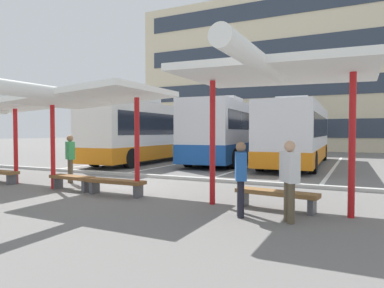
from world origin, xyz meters
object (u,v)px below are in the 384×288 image
at_px(bench_2, 72,179).
at_px(bench_3, 116,184).
at_px(waiting_shelter_2, 274,74).
at_px(bench_4, 276,195).
at_px(waiting_shelter_1, 85,98).
at_px(waiting_passenger_2, 241,174).
at_px(waiting_passenger_1, 70,155).
at_px(coach_bus_1, 232,133).
at_px(bench_1, 0,174).
at_px(coach_bus_0, 154,133).
at_px(waiting_passenger_0, 289,176).
at_px(coach_bus_2, 297,135).

distance_m(bench_2, bench_3, 1.80).
bearing_deg(bench_2, waiting_shelter_2, -2.87).
xyz_separation_m(waiting_shelter_2, bench_4, (-0.00, 0.32, -2.74)).
relative_size(waiting_shelter_1, bench_3, 2.74).
bearing_deg(waiting_shelter_2, waiting_passenger_2, -128.18).
height_order(bench_4, waiting_passenger_1, waiting_passenger_1).
distance_m(coach_bus_1, bench_1, 13.22).
height_order(coach_bus_0, coach_bus_1, coach_bus_1).
bearing_deg(waiting_passenger_2, waiting_passenger_0, -0.64).
bearing_deg(bench_2, coach_bus_0, 108.72).
relative_size(coach_bus_0, bench_1, 7.62).
bearing_deg(waiting_shelter_1, coach_bus_0, 112.38).
bearing_deg(coach_bus_2, bench_2, -113.00).
bearing_deg(bench_4, bench_1, -179.73).
relative_size(coach_bus_2, bench_2, 6.81).
bearing_deg(bench_3, waiting_passenger_1, 157.39).
xyz_separation_m(coach_bus_2, waiting_shelter_1, (-4.05, -12.01, 1.12)).
relative_size(waiting_passenger_0, waiting_passenger_2, 1.02).
distance_m(bench_2, waiting_passenger_2, 5.91).
height_order(waiting_shelter_1, bench_2, waiting_shelter_1).
relative_size(coach_bus_2, waiting_passenger_1, 6.55).
distance_m(coach_bus_0, bench_1, 10.46).
xyz_separation_m(waiting_shelter_2, waiting_passenger_2, (-0.54, -0.68, -2.17)).
height_order(bench_2, waiting_passenger_1, waiting_passenger_1).
bearing_deg(waiting_shelter_1, coach_bus_1, 89.92).
relative_size(bench_2, bench_4, 0.83).
bearing_deg(waiting_shelter_1, waiting_passenger_2, -7.45).
bearing_deg(waiting_passenger_2, bench_3, 167.72).
distance_m(coach_bus_0, bench_4, 14.32).
bearing_deg(waiting_passenger_0, coach_bus_1, 113.71).
height_order(coach_bus_1, bench_3, coach_bus_1).
distance_m(waiting_shelter_2, waiting_passenger_0, 2.30).
bearing_deg(waiting_shelter_1, waiting_passenger_1, 144.71).
height_order(coach_bus_1, waiting_passenger_0, coach_bus_1).
bearing_deg(bench_1, waiting_passenger_1, 28.31).
bearing_deg(bench_4, waiting_passenger_0, -64.65).
bearing_deg(waiting_passenger_2, waiting_passenger_1, 163.16).
xyz_separation_m(waiting_shelter_1, bench_2, (-0.90, 0.36, -2.44)).
relative_size(waiting_passenger_1, waiting_passenger_2, 1.06).
bearing_deg(waiting_passenger_2, coach_bus_2, 93.82).
distance_m(coach_bus_2, bench_3, 12.27).
xyz_separation_m(bench_3, waiting_passenger_1, (-2.97, 1.24, 0.65)).
relative_size(bench_1, waiting_passenger_2, 0.96).
relative_size(coach_bus_2, waiting_shelter_1, 2.20).
height_order(coach_bus_1, waiting_passenger_2, coach_bus_1).
height_order(coach_bus_2, waiting_shelter_1, coach_bus_2).
distance_m(bench_1, waiting_shelter_1, 4.88).
bearing_deg(waiting_shelter_2, bench_4, 90.00).
bearing_deg(waiting_passenger_1, coach_bus_0, 104.15).
xyz_separation_m(bench_2, waiting_passenger_2, (5.79, -1.00, 0.58)).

